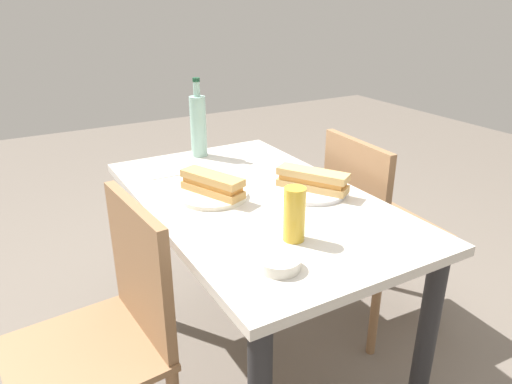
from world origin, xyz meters
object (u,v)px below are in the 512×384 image
at_px(water_bottle, 198,125).
at_px(baguette_sandwich_far, 313,180).
at_px(baguette_sandwich_near, 212,184).
at_px(plate_far, 312,191).
at_px(chair_far, 371,223).
at_px(beer_glass, 294,214).
at_px(chair_near, 111,330).
at_px(plate_near, 213,195).
at_px(olive_bowl, 279,263).
at_px(dining_table, 256,229).
at_px(knife_far, 315,183).
at_px(knife_near, 221,187).

bearing_deg(water_bottle, baguette_sandwich_far, 16.59).
relative_size(baguette_sandwich_near, plate_far, 1.04).
relative_size(chair_far, beer_glass, 5.47).
xyz_separation_m(baguette_sandwich_near, water_bottle, (-0.44, 0.14, 0.08)).
bearing_deg(baguette_sandwich_far, chair_near, -83.98).
xyz_separation_m(plate_near, plate_far, (0.14, 0.31, 0.00)).
relative_size(chair_far, olive_bowl, 8.05).
xyz_separation_m(plate_near, olive_bowl, (0.50, -0.05, 0.01)).
height_order(baguette_sandwich_near, water_bottle, water_bottle).
relative_size(chair_far, baguette_sandwich_near, 3.50).
distance_m(chair_near, plate_far, 0.78).
xyz_separation_m(plate_far, olive_bowl, (0.36, -0.36, 0.01)).
xyz_separation_m(chair_near, plate_far, (-0.08, 0.74, 0.24)).
bearing_deg(baguette_sandwich_far, olive_bowl, -45.22).
bearing_deg(plate_near, baguette_sandwich_near, 0.00).
distance_m(dining_table, knife_far, 0.27).
bearing_deg(chair_far, baguette_sandwich_near, -95.97).
relative_size(knife_near, knife_far, 1.11).
xyz_separation_m(dining_table, water_bottle, (-0.51, 0.02, 0.25)).
relative_size(water_bottle, beer_glass, 2.09).
bearing_deg(beer_glass, plate_far, 135.50).
bearing_deg(chair_far, baguette_sandwich_far, -79.59).
height_order(dining_table, baguette_sandwich_far, baguette_sandwich_far).
height_order(chair_near, water_bottle, water_bottle).
bearing_deg(chair_near, knife_far, 98.45).
relative_size(dining_table, water_bottle, 3.62).
bearing_deg(chair_far, plate_near, -95.97).
relative_size(plate_far, beer_glass, 1.51).
height_order(plate_near, olive_bowl, olive_bowl).
height_order(chair_far, plate_near, chair_far).
relative_size(chair_near, baguette_sandwich_near, 3.50).
xyz_separation_m(baguette_sandwich_far, knife_far, (-0.04, 0.04, -0.03)).
relative_size(plate_near, knife_near, 1.33).
xyz_separation_m(chair_far, chair_near, (0.14, -1.10, 0.00)).
height_order(knife_near, baguette_sandwich_far, baguette_sandwich_far).
bearing_deg(baguette_sandwich_far, plate_near, -113.60).
height_order(knife_near, plate_far, knife_near).
bearing_deg(knife_far, water_bottle, -158.60).
xyz_separation_m(dining_table, beer_glass, (0.31, -0.06, 0.20)).
height_order(chair_near, baguette_sandwich_near, chair_near).
bearing_deg(knife_far, dining_table, -96.15).
relative_size(plate_far, olive_bowl, 2.22).
bearing_deg(beer_glass, chair_far, 117.45).
height_order(dining_table, knife_far, knife_far).
distance_m(knife_far, water_bottle, 0.59).
xyz_separation_m(chair_near, knife_near, (-0.25, 0.47, 0.25)).
bearing_deg(knife_far, olive_bowl, -45.32).
bearing_deg(olive_bowl, chair_near, -126.66).
relative_size(dining_table, chair_near, 1.38).
xyz_separation_m(chair_far, plate_far, (0.07, -0.36, 0.24)).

